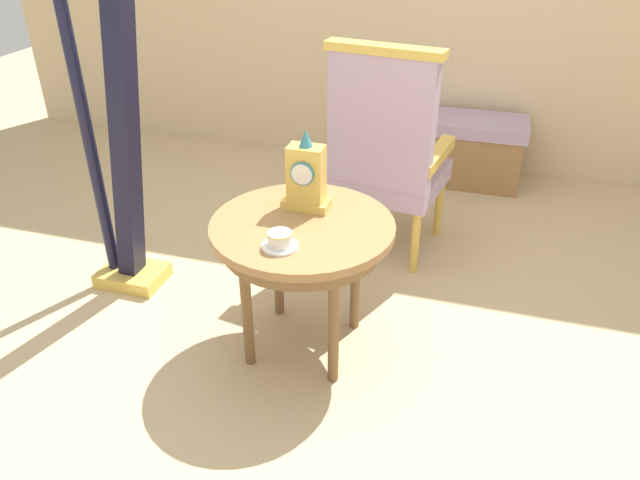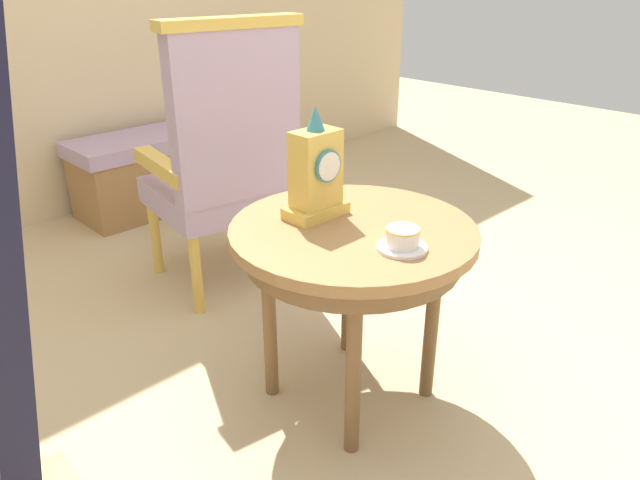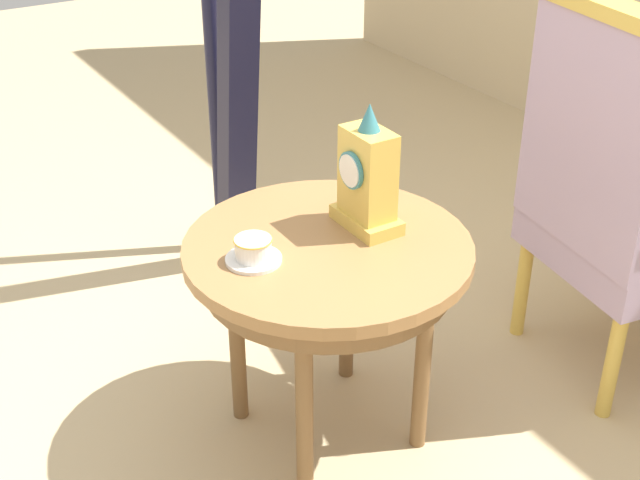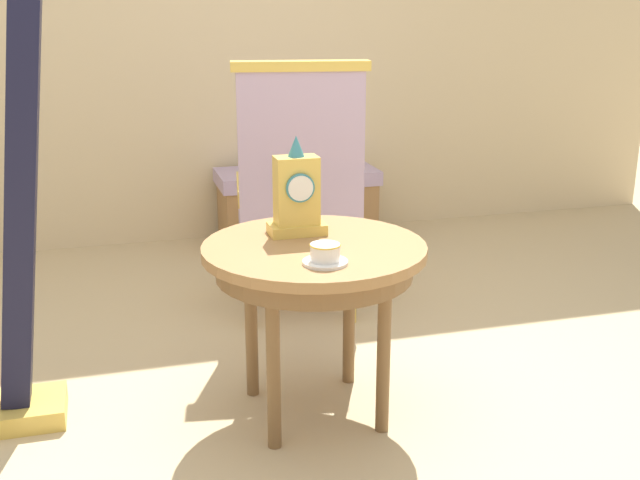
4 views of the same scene
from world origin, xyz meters
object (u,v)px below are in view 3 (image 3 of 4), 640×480
(teacup_left, at_px, (253,251))
(mantel_clock, at_px, (367,179))
(armchair, at_px, (619,193))
(harp, at_px, (231,70))
(side_table, at_px, (328,268))

(teacup_left, relative_size, mantel_clock, 0.41)
(armchair, bearing_deg, mantel_clock, -104.70)
(teacup_left, bearing_deg, armchair, 79.96)
(teacup_left, height_order, mantel_clock, mantel_clock)
(teacup_left, xyz_separation_m, mantel_clock, (-0.00, 0.33, 0.11))
(harp, bearing_deg, teacup_left, -23.90)
(harp, bearing_deg, side_table, -12.60)
(armchair, height_order, harp, harp)
(harp, bearing_deg, armchair, 30.12)
(teacup_left, height_order, harp, harp)
(mantel_clock, height_order, armchair, armchair)
(side_table, distance_m, mantel_clock, 0.25)
(mantel_clock, xyz_separation_m, harp, (-0.93, 0.08, 0.00))
(armchair, bearing_deg, harp, -149.88)
(armchair, distance_m, harp, 1.31)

